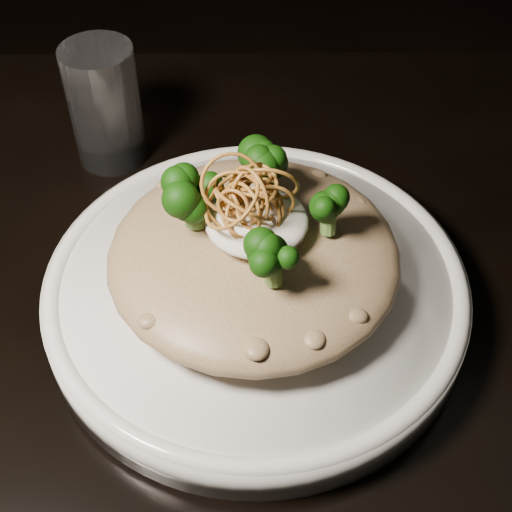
{
  "coord_description": "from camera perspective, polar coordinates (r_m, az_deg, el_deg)",
  "views": [
    {
      "loc": [
        0.04,
        -0.3,
        1.17
      ],
      "look_at": [
        0.04,
        0.04,
        0.81
      ],
      "focal_mm": 50.0,
      "sensor_mm": 36.0,
      "label": 1
    }
  ],
  "objects": [
    {
      "name": "cheese",
      "position": [
        0.48,
        0.06,
        2.83
      ],
      "size": [
        0.07,
        0.07,
        0.02
      ],
      "primitive_type": "ellipsoid",
      "color": "white",
      "rests_on": "risotto"
    },
    {
      "name": "drinking_glass",
      "position": [
        0.65,
        -11.99,
        11.68
      ],
      "size": [
        0.06,
        0.06,
        0.11
      ],
      "primitive_type": "cylinder",
      "rotation": [
        0.0,
        0.0,
        -0.03
      ],
      "color": "white",
      "rests_on": "table"
    },
    {
      "name": "broccoli",
      "position": [
        0.46,
        -0.36,
        3.46
      ],
      "size": [
        0.13,
        0.13,
        0.05
      ],
      "primitive_type": null,
      "color": "black",
      "rests_on": "risotto"
    },
    {
      "name": "plate",
      "position": [
        0.53,
        0.0,
        -2.92
      ],
      "size": [
        0.31,
        0.31,
        0.03
      ],
      "primitive_type": "cylinder",
      "color": "white",
      "rests_on": "table"
    },
    {
      "name": "shallots",
      "position": [
        0.46,
        -0.47,
        5.34
      ],
      "size": [
        0.05,
        0.05,
        0.04
      ],
      "primitive_type": null,
      "color": "#93501F",
      "rests_on": "cheese"
    },
    {
      "name": "risotto",
      "position": [
        0.5,
        -0.17,
        0.13
      ],
      "size": [
        0.21,
        0.21,
        0.05
      ],
      "primitive_type": "ellipsoid",
      "color": "brown",
      "rests_on": "plate"
    },
    {
      "name": "table",
      "position": [
        0.58,
        -4.41,
        -12.55
      ],
      "size": [
        1.1,
        0.8,
        0.75
      ],
      "color": "black",
      "rests_on": "ground"
    }
  ]
}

